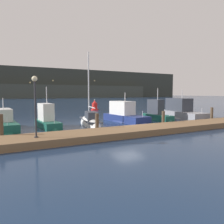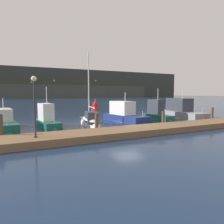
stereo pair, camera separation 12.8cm
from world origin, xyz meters
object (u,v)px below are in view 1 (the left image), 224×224
at_px(motorboat_berth_2, 47,123).
at_px(motorboat_berth_5, 157,117).
at_px(motorboat_berth_1, 4,126).
at_px(dock_lamppost, 35,96).
at_px(rowboat_adrift, 187,113).
at_px(channel_buoy, 95,106).
at_px(motorboat_berth_6, 182,114).
at_px(motorboat_berth_4, 125,118).
at_px(sailboat_berth_3, 90,123).

xyz_separation_m(motorboat_berth_2, motorboat_berth_5, (12.09, -0.42, 0.02)).
bearing_deg(motorboat_berth_2, motorboat_berth_1, 172.28).
relative_size(motorboat_berth_1, dock_lamppost, 1.68).
bearing_deg(rowboat_adrift, channel_buoy, 133.16).
bearing_deg(dock_lamppost, motorboat_berth_2, 73.26).
xyz_separation_m(motorboat_berth_1, dock_lamppost, (1.53, -6.83, 2.56)).
xyz_separation_m(motorboat_berth_2, dock_lamppost, (-1.92, -6.37, 2.51)).
xyz_separation_m(motorboat_berth_5, dock_lamppost, (-14.00, -5.95, 2.49)).
bearing_deg(motorboat_berth_6, motorboat_berth_5, -176.51).
distance_m(motorboat_berth_1, channel_buoy, 22.11).
relative_size(motorboat_berth_4, dock_lamppost, 1.82).
relative_size(motorboat_berth_2, rowboat_adrift, 1.70).
bearing_deg(channel_buoy, motorboat_berth_1, -133.36).
height_order(motorboat_berth_1, rowboat_adrift, motorboat_berth_1).
height_order(motorboat_berth_1, motorboat_berth_5, motorboat_berth_5).
distance_m(motorboat_berth_4, channel_buoy, 16.61).
bearing_deg(dock_lamppost, rowboat_adrift, 25.04).
height_order(sailboat_berth_3, motorboat_berth_5, sailboat_berth_3).
xyz_separation_m(sailboat_berth_3, dock_lamppost, (-6.01, -6.40, 2.78)).
xyz_separation_m(motorboat_berth_4, rowboat_adrift, (14.26, 4.74, -0.44)).
xyz_separation_m(motorboat_berth_2, motorboat_berth_4, (8.24, 0.30, 0.06)).
bearing_deg(motorboat_berth_4, motorboat_berth_1, 179.20).
xyz_separation_m(sailboat_berth_3, rowboat_adrift, (18.41, 5.01, -0.10)).
height_order(motorboat_berth_2, motorboat_berth_5, motorboat_berth_2).
relative_size(motorboat_berth_1, channel_buoy, 3.18).
bearing_deg(dock_lamppost, motorboat_berth_1, 102.64).
xyz_separation_m(motorboat_berth_5, motorboat_berth_6, (4.00, 0.24, 0.07)).
relative_size(motorboat_berth_2, motorboat_berth_6, 0.64).
bearing_deg(motorboat_berth_2, motorboat_berth_4, 2.11).
distance_m(motorboat_berth_5, dock_lamppost, 15.41).
bearing_deg(motorboat_berth_2, motorboat_berth_6, -0.63).
relative_size(sailboat_berth_3, channel_buoy, 4.15).
bearing_deg(rowboat_adrift, motorboat_berth_2, -167.37).
relative_size(motorboat_berth_4, channel_buoy, 3.44).
distance_m(motorboat_berth_1, dock_lamppost, 7.46).
distance_m(motorboat_berth_2, dock_lamppost, 7.11).
bearing_deg(motorboat_berth_1, sailboat_berth_3, -3.32).
xyz_separation_m(dock_lamppost, rowboat_adrift, (24.42, 11.41, -2.89)).
distance_m(motorboat_berth_1, rowboat_adrift, 26.36).
relative_size(motorboat_berth_1, motorboat_berth_5, 1.31).
bearing_deg(motorboat_berth_5, rowboat_adrift, 27.68).
height_order(motorboat_berth_4, rowboat_adrift, motorboat_berth_4).
bearing_deg(motorboat_berth_4, dock_lamppost, -146.71).
bearing_deg(channel_buoy, rowboat_adrift, -46.84).
xyz_separation_m(motorboat_berth_1, motorboat_berth_5, (15.53, -0.89, 0.07)).
bearing_deg(channel_buoy, motorboat_berth_2, -125.34).
xyz_separation_m(motorboat_berth_2, rowboat_adrift, (22.51, 5.04, -0.38)).
relative_size(sailboat_berth_3, dock_lamppost, 2.20).
bearing_deg(rowboat_adrift, motorboat_berth_1, -170.00).
bearing_deg(motorboat_berth_4, rowboat_adrift, 18.39).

